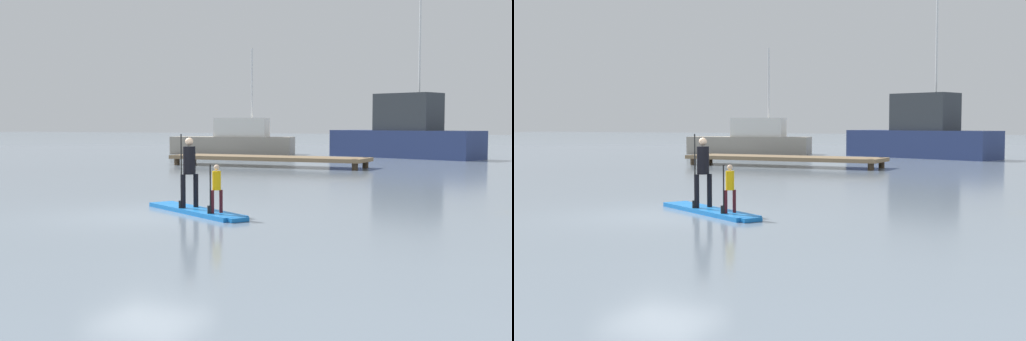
% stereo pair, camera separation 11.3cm
% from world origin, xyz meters
% --- Properties ---
extents(ground_plane, '(240.00, 240.00, 0.00)m').
position_xyz_m(ground_plane, '(0.00, 0.00, 0.00)').
color(ground_plane, gray).
extents(paddleboard_near, '(3.47, 2.32, 0.10)m').
position_xyz_m(paddleboard_near, '(0.76, 0.88, 0.05)').
color(paddleboard_near, blue).
rests_on(paddleboard_near, ground).
extents(paddler_adult, '(0.40, 0.47, 1.74)m').
position_xyz_m(paddler_adult, '(0.46, 1.05, 1.05)').
color(paddler_adult, black).
rests_on(paddler_adult, paddleboard_near).
extents(paddler_child_solo, '(0.26, 0.35, 1.09)m').
position_xyz_m(paddler_child_solo, '(1.53, 0.43, 0.70)').
color(paddler_child_solo, '#4C1419').
rests_on(paddler_child_solo, paddleboard_near).
extents(fishing_boat_white_large, '(9.87, 5.61, 10.25)m').
position_xyz_m(fishing_boat_white_large, '(-0.99, 29.13, 1.43)').
color(fishing_boat_white_large, navy).
rests_on(fishing_boat_white_large, ground).
extents(fishing_boat_green_midground, '(8.61, 3.97, 7.18)m').
position_xyz_m(fishing_boat_green_midground, '(-12.74, 29.24, 0.94)').
color(fishing_boat_green_midground, '#9E9384').
rests_on(fishing_boat_green_midground, ground).
extents(floating_dock, '(9.92, 2.25, 0.50)m').
position_xyz_m(floating_dock, '(-5.01, 17.62, 0.40)').
color(floating_dock, '#846B4C').
rests_on(floating_dock, ground).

